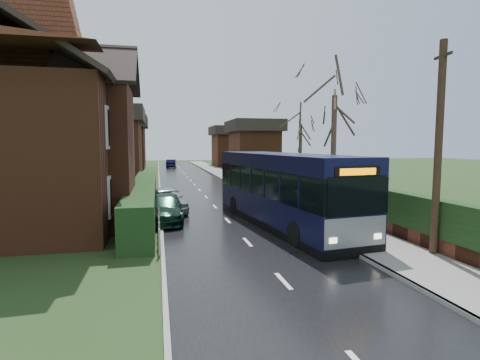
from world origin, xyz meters
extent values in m
plane|color=#273E1A|center=(0.00, 0.00, 0.00)|extent=(140.00, 140.00, 0.00)
cube|color=black|center=(0.00, 10.00, 0.01)|extent=(6.00, 100.00, 0.02)
cube|color=slate|center=(4.25, 10.00, 0.07)|extent=(2.50, 100.00, 0.14)
cube|color=gray|center=(3.05, 10.00, 0.07)|extent=(0.12, 100.00, 0.14)
cube|color=gray|center=(-3.05, 10.00, 0.05)|extent=(0.12, 100.00, 0.10)
cube|color=black|center=(-3.90, 5.00, 0.80)|extent=(1.20, 16.00, 1.60)
cube|color=brown|center=(5.80, 10.00, 0.30)|extent=(0.30, 50.00, 0.60)
cube|color=black|center=(5.80, 10.00, 1.20)|extent=(0.60, 50.00, 1.20)
cube|color=brown|center=(-9.00, 5.00, 3.00)|extent=(8.00, 14.00, 6.00)
cube|color=brown|center=(-5.50, 2.00, 3.00)|extent=(2.50, 4.00, 6.00)
cube|color=brown|center=(-8.00, 9.00, 9.20)|extent=(0.90, 1.40, 2.20)
cube|color=silver|center=(-4.95, 0.00, 1.60)|extent=(0.08, 1.20, 1.60)
cube|color=black|center=(-4.92, 0.00, 1.60)|extent=(0.03, 0.95, 1.35)
cube|color=silver|center=(-4.95, 0.00, 4.20)|extent=(0.08, 1.20, 1.60)
cube|color=black|center=(-4.92, 0.00, 4.20)|extent=(0.03, 0.95, 1.35)
cube|color=silver|center=(-4.95, 4.00, 1.60)|extent=(0.08, 1.20, 1.60)
cube|color=black|center=(-4.92, 4.00, 1.60)|extent=(0.03, 0.95, 1.35)
cube|color=silver|center=(-4.95, 4.00, 4.20)|extent=(0.08, 1.20, 1.60)
cube|color=black|center=(-4.92, 4.00, 4.20)|extent=(0.03, 0.95, 1.35)
cube|color=silver|center=(-4.95, 8.00, 1.60)|extent=(0.08, 1.20, 1.60)
cube|color=black|center=(-4.92, 8.00, 1.60)|extent=(0.03, 0.95, 1.35)
cube|color=silver|center=(-4.95, 8.00, 4.20)|extent=(0.08, 1.20, 1.60)
cube|color=black|center=(-4.92, 8.00, 4.20)|extent=(0.03, 0.95, 1.35)
cube|color=silver|center=(-4.95, 10.50, 1.60)|extent=(0.08, 1.20, 1.60)
cube|color=black|center=(-4.92, 10.50, 1.60)|extent=(0.03, 0.95, 1.35)
cube|color=silver|center=(-4.95, 10.50, 4.20)|extent=(0.08, 1.20, 1.60)
cube|color=black|center=(-4.92, 10.50, 4.20)|extent=(0.03, 0.95, 1.35)
cube|color=black|center=(2.20, 0.56, 0.87)|extent=(3.65, 10.65, 1.08)
cube|color=black|center=(2.20, 0.56, 1.98)|extent=(3.66, 10.65, 1.14)
cube|color=black|center=(2.20, 0.56, 2.87)|extent=(3.65, 10.65, 0.63)
cube|color=black|center=(2.20, 0.56, 0.17)|extent=(3.65, 10.65, 0.33)
cube|color=gray|center=(2.84, -4.57, 0.85)|extent=(2.27, 0.40, 0.95)
cube|color=black|center=(2.84, -4.60, 1.99)|extent=(2.13, 0.34, 1.23)
cube|color=black|center=(2.84, -4.60, 2.75)|extent=(1.66, 0.28, 0.33)
cube|color=#FF8C00|center=(2.85, -4.64, 2.75)|extent=(1.30, 0.20, 0.21)
cube|color=black|center=(2.84, -4.58, 0.21)|extent=(2.32, 0.43, 0.28)
cube|color=#FFF2CC|center=(2.02, -4.73, 0.66)|extent=(0.27, 0.08, 0.17)
cube|color=#FFF2CC|center=(3.67, -4.53, 0.66)|extent=(0.27, 0.08, 0.17)
cylinder|color=black|center=(1.55, -2.89, 0.46)|extent=(0.38, 0.94, 0.91)
cylinder|color=black|center=(3.68, -2.62, 0.46)|extent=(0.38, 0.94, 0.91)
cylinder|color=black|center=(0.72, 3.74, 0.46)|extent=(0.38, 0.94, 0.91)
cylinder|color=black|center=(2.85, 4.01, 0.46)|extent=(0.38, 0.94, 0.91)
imported|color=silver|center=(-2.80, 4.93, 0.67)|extent=(2.53, 4.22, 1.35)
imported|color=black|center=(-2.90, 2.46, 0.62)|extent=(1.87, 4.30, 1.23)
imported|color=black|center=(-1.13, 42.72, 0.64)|extent=(1.72, 4.01, 1.29)
cylinder|color=slate|center=(3.20, -2.97, 1.40)|extent=(0.08, 0.08, 2.80)
cube|color=silver|center=(3.20, -2.97, 2.60)|extent=(0.15, 0.42, 0.32)
cube|color=silver|center=(3.20, -2.97, 2.20)|extent=(0.13, 0.38, 0.28)
cylinder|color=black|center=(5.35, -5.00, 3.37)|extent=(0.23, 0.23, 6.74)
cube|color=black|center=(5.35, -5.00, 6.26)|extent=(0.22, 0.87, 0.08)
cylinder|color=#3D2E24|center=(6.62, 4.63, 3.16)|extent=(0.30, 0.30, 6.32)
cylinder|color=#342A1F|center=(9.00, 15.73, 2.66)|extent=(0.29, 0.29, 5.32)
cylinder|color=#34291F|center=(-8.04, 10.00, 3.43)|extent=(0.31, 0.31, 6.87)
camera|label=1|loc=(-3.15, -15.02, 3.59)|focal=28.00mm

